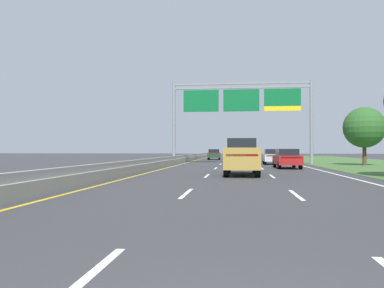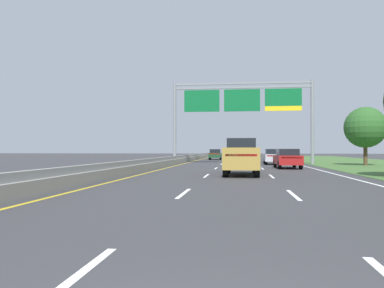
% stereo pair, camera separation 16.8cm
% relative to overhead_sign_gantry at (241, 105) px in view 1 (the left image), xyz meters
% --- Properties ---
extents(ground_plane, '(220.00, 220.00, 0.00)m').
position_rel_overhead_sign_gantry_xyz_m(ground_plane, '(-0.30, -3.94, -6.35)').
color(ground_plane, '#333335').
extents(lane_striping, '(11.96, 106.00, 0.01)m').
position_rel_overhead_sign_gantry_xyz_m(lane_striping, '(-0.30, -4.40, -6.35)').
color(lane_striping, white).
rests_on(lane_striping, ground).
extents(median_barrier_concrete, '(0.60, 110.00, 0.85)m').
position_rel_overhead_sign_gantry_xyz_m(median_barrier_concrete, '(-6.90, -3.94, -6.00)').
color(median_barrier_concrete, gray).
rests_on(median_barrier_concrete, ground).
extents(overhead_sign_gantry, '(15.06, 0.42, 8.88)m').
position_rel_overhead_sign_gantry_xyz_m(overhead_sign_gantry, '(0.00, 0.00, 0.00)').
color(overhead_sign_gantry, gray).
rests_on(overhead_sign_gantry, ground).
extents(pickup_truck_gold, '(2.04, 5.41, 2.20)m').
position_rel_overhead_sign_gantry_xyz_m(pickup_truck_gold, '(-0.14, -18.50, -5.28)').
color(pickup_truck_gold, '#A38438').
rests_on(pickup_truck_gold, ground).
extents(car_silver_right_lane_sedan, '(1.88, 4.42, 1.57)m').
position_rel_overhead_sign_gantry_xyz_m(car_silver_right_lane_sedan, '(3.16, -1.48, -5.53)').
color(car_silver_right_lane_sedan, '#B2B5BA').
rests_on(car_silver_right_lane_sedan, ground).
extents(car_red_right_lane_sedan, '(1.93, 4.44, 1.57)m').
position_rel_overhead_sign_gantry_xyz_m(car_red_right_lane_sedan, '(3.57, -9.82, -5.53)').
color(car_red_right_lane_sedan, maroon).
rests_on(car_red_right_lane_sedan, ground).
extents(car_darkgreen_left_lane_sedan, '(1.94, 4.45, 1.57)m').
position_rel_overhead_sign_gantry_xyz_m(car_darkgreen_left_lane_sedan, '(-3.93, 16.24, -5.53)').
color(car_darkgreen_left_lane_sedan, '#193D23').
rests_on(car_darkgreen_left_lane_sedan, ground).
extents(roadside_tree_mid, '(3.88, 3.88, 5.57)m').
position_rel_overhead_sign_gantry_xyz_m(roadside_tree_mid, '(11.58, -3.42, -2.74)').
color(roadside_tree_mid, '#4C3823').
rests_on(roadside_tree_mid, ground).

